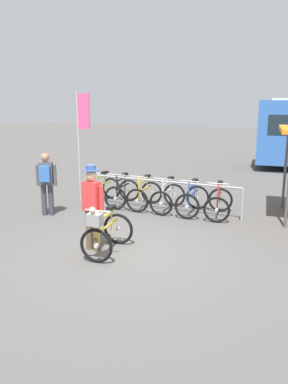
# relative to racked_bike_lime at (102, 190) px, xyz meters

# --- Properties ---
(ground_plane) EXTENTS (80.00, 80.00, 0.00)m
(ground_plane) POSITION_rel_racked_bike_lime_xyz_m (2.64, -2.94, -0.37)
(ground_plane) COLOR #514F4C
(bike_rack_rail) EXTENTS (4.60, 0.35, 0.88)m
(bike_rack_rail) POSITION_rel_racked_bike_lime_xyz_m (1.86, -0.06, 0.33)
(bike_rack_rail) COLOR #99999E
(bike_rack_rail) RESTS_ON ground
(racked_bike_lime) EXTENTS (0.68, 1.09, 0.97)m
(racked_bike_lime) POSITION_rel_racked_bike_lime_xyz_m (0.00, 0.00, 0.00)
(racked_bike_lime) COLOR black
(racked_bike_lime) RESTS_ON ground
(racked_bike_black) EXTENTS (0.81, 1.17, 0.97)m
(racked_bike_black) POSITION_rel_racked_bike_lime_xyz_m (0.70, 0.04, 0.00)
(racked_bike_black) COLOR black
(racked_bike_black) RESTS_ON ground
(racked_bike_yellow) EXTENTS (0.75, 1.15, 0.97)m
(racked_bike_yellow) POSITION_rel_racked_bike_lime_xyz_m (1.40, 0.09, 0.00)
(racked_bike_yellow) COLOR black
(racked_bike_yellow) RESTS_ON ground
(racked_bike_white) EXTENTS (0.73, 1.13, 0.97)m
(racked_bike_white) POSITION_rel_racked_bike_lime_xyz_m (2.10, 0.13, 0.00)
(racked_bike_white) COLOR black
(racked_bike_white) RESTS_ON ground
(racked_bike_blue) EXTENTS (0.76, 1.17, 0.98)m
(racked_bike_blue) POSITION_rel_racked_bike_lime_xyz_m (2.79, 0.18, 0.00)
(racked_bike_blue) COLOR black
(racked_bike_blue) RESTS_ON ground
(racked_bike_red) EXTENTS (0.88, 1.22, 0.97)m
(racked_bike_red) POSITION_rel_racked_bike_lime_xyz_m (3.49, 0.22, 0.00)
(racked_bike_red) COLOR black
(racked_bike_red) RESTS_ON ground
(featured_bicycle) EXTENTS (0.82, 1.24, 1.09)m
(featured_bicycle) POSITION_rel_racked_bike_lime_xyz_m (2.35, -3.28, 0.12)
(featured_bicycle) COLOR black
(featured_bicycle) RESTS_ON ground
(person_with_featured_bike) EXTENTS (0.53, 0.32, 1.72)m
(person_with_featured_bike) POSITION_rel_racked_bike_lime_xyz_m (1.98, -3.16, 0.58)
(person_with_featured_bike) COLOR brown
(person_with_featured_bike) RESTS_ON ground
(pedestrian_with_backpack) EXTENTS (0.47, 0.44, 1.64)m
(pedestrian_with_backpack) POSITION_rel_racked_bike_lime_xyz_m (-0.50, -1.75, 0.57)
(pedestrian_with_backpack) COLOR #383842
(pedestrian_with_backpack) RESTS_ON ground
(banner_flag) EXTENTS (0.45, 0.05, 3.20)m
(banner_flag) POSITION_rel_racked_bike_lime_xyz_m (-0.58, -0.09, 1.86)
(banner_flag) COLOR #B2B2B7
(banner_flag) RESTS_ON ground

